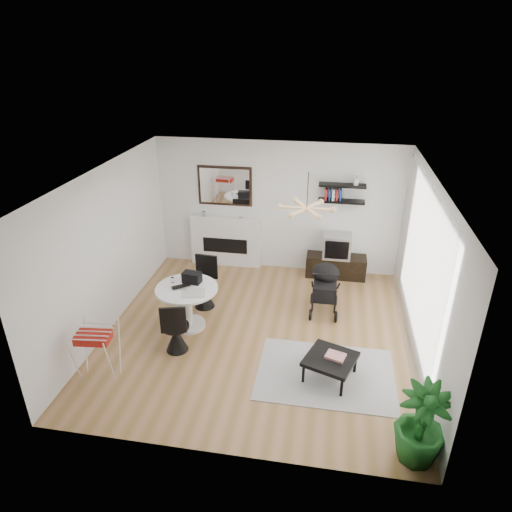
% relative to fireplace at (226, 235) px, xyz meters
% --- Properties ---
extents(floor, '(5.00, 5.00, 0.00)m').
position_rel_fireplace_xyz_m(floor, '(1.10, -2.42, -0.69)').
color(floor, olive).
rests_on(floor, ground).
extents(ceiling, '(5.00, 5.00, 0.00)m').
position_rel_fireplace_xyz_m(ceiling, '(1.10, -2.42, 2.01)').
color(ceiling, white).
rests_on(ceiling, wall_back).
extents(wall_back, '(5.00, 0.00, 5.00)m').
position_rel_fireplace_xyz_m(wall_back, '(1.10, 0.08, 0.66)').
color(wall_back, white).
rests_on(wall_back, floor).
extents(wall_left, '(0.00, 5.00, 5.00)m').
position_rel_fireplace_xyz_m(wall_left, '(-1.40, -2.42, 0.66)').
color(wall_left, white).
rests_on(wall_left, floor).
extents(wall_right, '(0.00, 5.00, 5.00)m').
position_rel_fireplace_xyz_m(wall_right, '(3.60, -2.42, 0.66)').
color(wall_right, white).
rests_on(wall_right, floor).
extents(sheer_curtain, '(0.04, 3.60, 2.60)m').
position_rel_fireplace_xyz_m(sheer_curtain, '(3.50, -2.22, 0.66)').
color(sheer_curtain, white).
rests_on(sheer_curtain, wall_right).
extents(fireplace, '(1.50, 0.17, 2.16)m').
position_rel_fireplace_xyz_m(fireplace, '(0.00, 0.00, 0.00)').
color(fireplace, white).
rests_on(fireplace, floor).
extents(shelf_lower, '(0.90, 0.25, 0.04)m').
position_rel_fireplace_xyz_m(shelf_lower, '(2.35, -0.05, 0.91)').
color(shelf_lower, black).
rests_on(shelf_lower, wall_back).
extents(shelf_upper, '(0.90, 0.25, 0.04)m').
position_rel_fireplace_xyz_m(shelf_upper, '(2.35, -0.05, 1.23)').
color(shelf_upper, black).
rests_on(shelf_upper, wall_back).
extents(pendant_lamp, '(0.90, 0.90, 0.10)m').
position_rel_fireplace_xyz_m(pendant_lamp, '(1.80, -2.12, 1.46)').
color(pendant_lamp, tan).
rests_on(pendant_lamp, ceiling).
extents(tv_console, '(1.21, 0.42, 0.45)m').
position_rel_fireplace_xyz_m(tv_console, '(2.35, -0.15, -0.46)').
color(tv_console, black).
rests_on(tv_console, floor).
extents(crt_tv, '(0.55, 0.48, 0.48)m').
position_rel_fireplace_xyz_m(crt_tv, '(2.34, -0.15, 0.01)').
color(crt_tv, '#AEAEB0').
rests_on(crt_tv, tv_console).
extents(dining_table, '(1.04, 1.04, 0.76)m').
position_rel_fireplace_xyz_m(dining_table, '(-0.09, -2.42, -0.19)').
color(dining_table, white).
rests_on(dining_table, floor).
extents(laptop, '(0.37, 0.35, 0.02)m').
position_rel_fireplace_xyz_m(laptop, '(-0.16, -2.46, 0.08)').
color(laptop, black).
rests_on(laptop, dining_table).
extents(black_bag, '(0.33, 0.23, 0.18)m').
position_rel_fireplace_xyz_m(black_bag, '(-0.05, -2.23, 0.16)').
color(black_bag, black).
rests_on(black_bag, dining_table).
extents(newspaper, '(0.43, 0.38, 0.01)m').
position_rel_fireplace_xyz_m(newspaper, '(0.07, -2.57, 0.08)').
color(newspaper, beige).
rests_on(newspaper, dining_table).
extents(drinking_glass, '(0.06, 0.06, 0.10)m').
position_rel_fireplace_xyz_m(drinking_glass, '(-0.38, -2.29, 0.12)').
color(drinking_glass, white).
rests_on(drinking_glass, dining_table).
extents(chair_far, '(0.45, 0.47, 0.95)m').
position_rel_fireplace_xyz_m(chair_far, '(-0.00, -1.73, -0.38)').
color(chair_far, black).
rests_on(chair_far, floor).
extents(chair_near, '(0.46, 0.47, 0.90)m').
position_rel_fireplace_xyz_m(chair_near, '(-0.08, -3.10, -0.40)').
color(chair_near, black).
rests_on(chair_near, floor).
extents(drying_rack, '(0.59, 0.56, 0.81)m').
position_rel_fireplace_xyz_m(drying_rack, '(-0.97, -3.88, -0.26)').
color(drying_rack, white).
rests_on(drying_rack, floor).
extents(stroller, '(0.50, 0.82, 0.98)m').
position_rel_fireplace_xyz_m(stroller, '(2.16, -1.52, -0.26)').
color(stroller, black).
rests_on(stroller, floor).
extents(rug, '(1.99, 1.44, 0.01)m').
position_rel_fireplace_xyz_m(rug, '(2.26, -3.28, -0.68)').
color(rug, '#9F9F9F').
rests_on(rug, floor).
extents(coffee_table, '(0.86, 0.86, 0.34)m').
position_rel_fireplace_xyz_m(coffee_table, '(2.31, -3.34, -0.37)').
color(coffee_table, black).
rests_on(coffee_table, rug).
extents(magazines, '(0.32, 0.28, 0.04)m').
position_rel_fireplace_xyz_m(magazines, '(2.38, -3.31, -0.31)').
color(magazines, red).
rests_on(magazines, coffee_table).
extents(potted_plant, '(0.67, 0.67, 1.05)m').
position_rel_fireplace_xyz_m(potted_plant, '(3.35, -4.58, -0.16)').
color(potted_plant, '#1A5B1E').
rests_on(potted_plant, floor).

